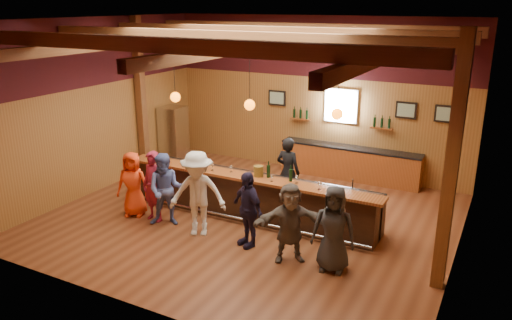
{
  "coord_description": "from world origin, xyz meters",
  "views": [
    {
      "loc": [
        5.12,
        -9.45,
        4.86
      ],
      "look_at": [
        0.0,
        0.3,
        1.35
      ],
      "focal_mm": 35.0,
      "sensor_mm": 36.0,
      "label": 1
    }
  ],
  "objects_px": {
    "customer_redvest": "(154,186)",
    "customer_brown": "(290,223)",
    "back_bar_cabinet": "(349,163)",
    "bartender": "(288,172)",
    "bottle_a": "(268,171)",
    "customer_white": "(198,194)",
    "ice_bucket": "(258,171)",
    "customer_orange": "(133,184)",
    "customer_denim": "(166,190)",
    "stainless_fridge": "(174,135)",
    "customer_dark": "(334,229)",
    "customer_navy": "(248,209)",
    "bar_counter": "(254,195)"
  },
  "relations": [
    {
      "from": "customer_redvest",
      "to": "customer_white",
      "type": "height_order",
      "value": "customer_white"
    },
    {
      "from": "ice_bucket",
      "to": "customer_dark",
      "type": "bearing_deg",
      "value": -29.72
    },
    {
      "from": "stainless_fridge",
      "to": "customer_redvest",
      "type": "relative_size",
      "value": 1.09
    },
    {
      "from": "customer_navy",
      "to": "customer_dark",
      "type": "bearing_deg",
      "value": 23.23
    },
    {
      "from": "customer_orange",
      "to": "bartender",
      "type": "distance_m",
      "value": 3.72
    },
    {
      "from": "customer_redvest",
      "to": "customer_denim",
      "type": "distance_m",
      "value": 0.41
    },
    {
      "from": "customer_orange",
      "to": "customer_denim",
      "type": "distance_m",
      "value": 1.02
    },
    {
      "from": "customer_redvest",
      "to": "customer_brown",
      "type": "height_order",
      "value": "customer_redvest"
    },
    {
      "from": "customer_white",
      "to": "ice_bucket",
      "type": "relative_size",
      "value": 7.84
    },
    {
      "from": "customer_redvest",
      "to": "ice_bucket",
      "type": "xyz_separation_m",
      "value": [
        2.17,
        1.03,
        0.4
      ]
    },
    {
      "from": "customer_dark",
      "to": "bottle_a",
      "type": "distance_m",
      "value": 2.43
    },
    {
      "from": "customer_orange",
      "to": "ice_bucket",
      "type": "xyz_separation_m",
      "value": [
        2.78,
        1.03,
        0.45
      ]
    },
    {
      "from": "bar_counter",
      "to": "back_bar_cabinet",
      "type": "relative_size",
      "value": 1.57
    },
    {
      "from": "bar_counter",
      "to": "bottle_a",
      "type": "relative_size",
      "value": 16.91
    },
    {
      "from": "stainless_fridge",
      "to": "customer_orange",
      "type": "height_order",
      "value": "stainless_fridge"
    },
    {
      "from": "back_bar_cabinet",
      "to": "customer_orange",
      "type": "relative_size",
      "value": 2.57
    },
    {
      "from": "customer_denim",
      "to": "customer_brown",
      "type": "xyz_separation_m",
      "value": [
        3.13,
        -0.21,
        -0.04
      ]
    },
    {
      "from": "customer_redvest",
      "to": "bar_counter",
      "type": "bearing_deg",
      "value": 39.29
    },
    {
      "from": "ice_bucket",
      "to": "back_bar_cabinet",
      "type": "bearing_deg",
      "value": 75.97
    },
    {
      "from": "customer_brown",
      "to": "ice_bucket",
      "type": "relative_size",
      "value": 6.62
    },
    {
      "from": "ice_bucket",
      "to": "customer_orange",
      "type": "bearing_deg",
      "value": -159.63
    },
    {
      "from": "customer_redvest",
      "to": "customer_dark",
      "type": "bearing_deg",
      "value": 3.29
    },
    {
      "from": "stainless_fridge",
      "to": "customer_brown",
      "type": "relative_size",
      "value": 1.13
    },
    {
      "from": "customer_navy",
      "to": "customer_brown",
      "type": "relative_size",
      "value": 1.01
    },
    {
      "from": "customer_orange",
      "to": "customer_white",
      "type": "bearing_deg",
      "value": -23.66
    },
    {
      "from": "stainless_fridge",
      "to": "back_bar_cabinet",
      "type": "bearing_deg",
      "value": 11.93
    },
    {
      "from": "bar_counter",
      "to": "customer_white",
      "type": "distance_m",
      "value": 1.59
    },
    {
      "from": "customer_orange",
      "to": "ice_bucket",
      "type": "bearing_deg",
      "value": 1.29
    },
    {
      "from": "customer_white",
      "to": "customer_orange",
      "type": "bearing_deg",
      "value": 153.65
    },
    {
      "from": "customer_navy",
      "to": "bartender",
      "type": "bearing_deg",
      "value": 121.02
    },
    {
      "from": "stainless_fridge",
      "to": "customer_redvest",
      "type": "bearing_deg",
      "value": -59.41
    },
    {
      "from": "customer_redvest",
      "to": "customer_brown",
      "type": "relative_size",
      "value": 1.04
    },
    {
      "from": "customer_orange",
      "to": "customer_denim",
      "type": "relative_size",
      "value": 0.92
    },
    {
      "from": "customer_white",
      "to": "ice_bucket",
      "type": "distance_m",
      "value": 1.49
    },
    {
      "from": "back_bar_cabinet",
      "to": "bartender",
      "type": "height_order",
      "value": "bartender"
    },
    {
      "from": "customer_white",
      "to": "bottle_a",
      "type": "bearing_deg",
      "value": 26.84
    },
    {
      "from": "back_bar_cabinet",
      "to": "customer_white",
      "type": "xyz_separation_m",
      "value": [
        -1.79,
        -4.97,
        0.47
      ]
    },
    {
      "from": "customer_dark",
      "to": "customer_orange",
      "type": "bearing_deg",
      "value": 168.12
    },
    {
      "from": "customer_denim",
      "to": "customer_white",
      "type": "bearing_deg",
      "value": -31.52
    },
    {
      "from": "customer_dark",
      "to": "bottle_a",
      "type": "xyz_separation_m",
      "value": [
        -2.0,
        1.31,
        0.42
      ]
    },
    {
      "from": "back_bar_cabinet",
      "to": "customer_redvest",
      "type": "distance_m",
      "value": 5.75
    },
    {
      "from": "customer_orange",
      "to": "customer_dark",
      "type": "xyz_separation_m",
      "value": [
        5.01,
        -0.24,
        0.06
      ]
    },
    {
      "from": "customer_dark",
      "to": "bottle_a",
      "type": "bearing_deg",
      "value": 137.62
    },
    {
      "from": "customer_brown",
      "to": "ice_bucket",
      "type": "distance_m",
      "value": 1.94
    },
    {
      "from": "bar_counter",
      "to": "customer_white",
      "type": "relative_size",
      "value": 3.34
    },
    {
      "from": "bottle_a",
      "to": "customer_white",
      "type": "bearing_deg",
      "value": -131.39
    },
    {
      "from": "bottle_a",
      "to": "customer_brown",
      "type": "bearing_deg",
      "value": -49.89
    },
    {
      "from": "customer_white",
      "to": "customer_dark",
      "type": "distance_m",
      "value": 3.08
    },
    {
      "from": "customer_denim",
      "to": "customer_brown",
      "type": "bearing_deg",
      "value": -29.99
    },
    {
      "from": "bartender",
      "to": "bar_counter",
      "type": "bearing_deg",
      "value": 73.03
    }
  ]
}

